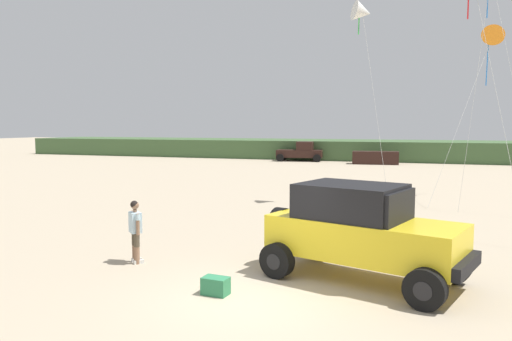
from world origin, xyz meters
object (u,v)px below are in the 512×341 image
(person_watching, at_px, (135,228))
(kite_red_delta, at_px, (362,12))
(jeep, at_px, (361,230))
(cooler_box, at_px, (216,286))
(distant_pickup, at_px, (301,152))
(distant_sedan, at_px, (375,158))
(kite_orange_streamer, at_px, (491,39))

(person_watching, xyz_separation_m, kite_red_delta, (4.24, 12.11, 7.80))
(jeep, bearing_deg, cooler_box, -143.76)
(jeep, distance_m, person_watching, 5.83)
(jeep, relative_size, distant_pickup, 1.04)
(cooler_box, height_order, distant_sedan, distant_sedan)
(jeep, relative_size, distant_sedan, 1.19)
(jeep, xyz_separation_m, distant_sedan, (-3.19, 35.70, -0.60))
(cooler_box, bearing_deg, kite_red_delta, 89.28)
(distant_pickup, distance_m, kite_red_delta, 28.25)
(kite_orange_streamer, distance_m, kite_red_delta, 7.61)
(distant_pickup, height_order, kite_orange_streamer, kite_orange_streamer)
(distant_sedan, relative_size, kite_orange_streamer, 0.48)
(person_watching, relative_size, distant_sedan, 0.40)
(distant_pickup, bearing_deg, cooler_box, -78.53)
(person_watching, bearing_deg, cooler_box, -27.32)
(person_watching, height_order, kite_red_delta, kite_red_delta)
(person_watching, bearing_deg, jeep, 5.10)
(distant_sedan, xyz_separation_m, kite_orange_streamer, (7.49, -19.31, 7.40))
(jeep, distance_m, cooler_box, 3.63)
(cooler_box, distance_m, distant_sedan, 37.77)
(person_watching, xyz_separation_m, cooler_box, (2.99, -1.54, -0.75))
(kite_orange_streamer, height_order, kite_red_delta, kite_red_delta)
(distant_sedan, distance_m, kite_red_delta, 25.50)
(kite_orange_streamer, bearing_deg, person_watching, -120.85)
(person_watching, distance_m, distant_sedan, 36.31)
(distant_pickup, bearing_deg, person_watching, -82.49)
(distant_pickup, height_order, distant_sedan, distant_pickup)
(distant_pickup, bearing_deg, distant_sedan, -10.77)
(kite_red_delta, bearing_deg, distant_sedan, 93.87)
(jeep, xyz_separation_m, distant_pickup, (-10.76, 37.14, -0.26))
(cooler_box, relative_size, kite_red_delta, 0.06)
(cooler_box, xyz_separation_m, distant_sedan, (-0.38, 37.76, 0.41))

